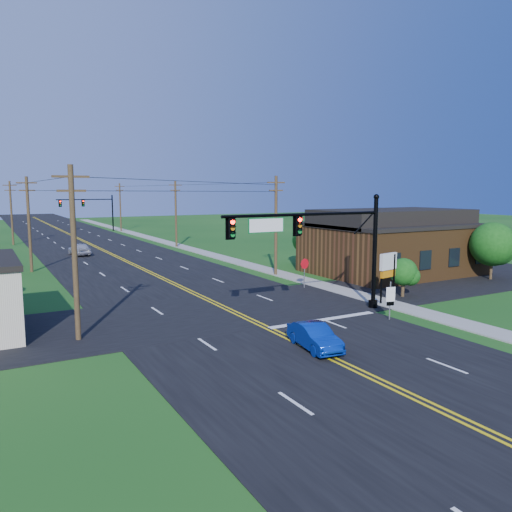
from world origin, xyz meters
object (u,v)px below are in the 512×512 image
route_sign (390,298)px  stop_sign (305,267)px  signal_mast_main (319,240)px  blue_car (314,337)px  signal_mast_far (89,207)px

route_sign → stop_sign: (1.16, 10.63, 0.35)m
signal_mast_main → blue_car: (-4.04, -5.21, -4.13)m
route_sign → stop_sign: 10.70m
signal_mast_main → stop_sign: 9.38m
route_sign → stop_sign: bearing=98.9°
signal_mast_far → stop_sign: 64.45m
route_sign → signal_mast_far: bearing=107.5°
signal_mast_far → route_sign: size_ratio=4.70×
route_sign → stop_sign: stop_sign is taller
route_sign → signal_mast_main: bearing=152.8°
blue_car → stop_sign: stop_sign is taller
blue_car → stop_sign: (8.37, 12.96, 1.10)m
blue_car → stop_sign: 15.47m
blue_car → route_sign: route_sign is taller
blue_car → stop_sign: size_ratio=1.57×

